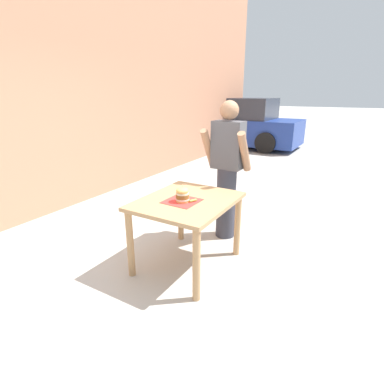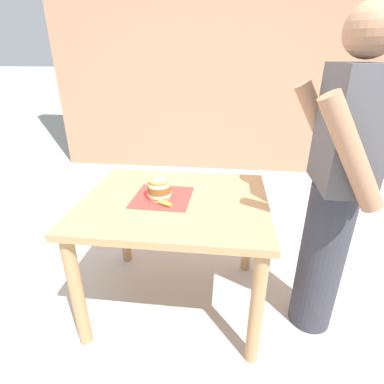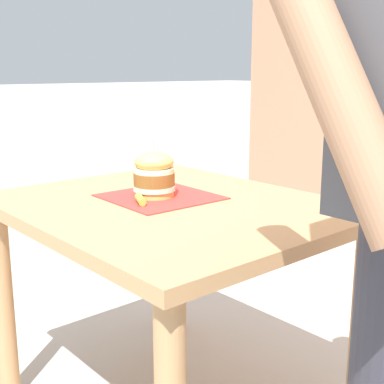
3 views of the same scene
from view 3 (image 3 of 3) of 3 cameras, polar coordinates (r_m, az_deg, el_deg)
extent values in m
cube|color=tan|center=(1.67, -2.25, -1.76)|extent=(0.87, 1.05, 0.04)
cylinder|color=tan|center=(2.35, -2.08, -6.84)|extent=(0.07, 0.07, 0.70)
cylinder|color=tan|center=(2.00, -19.46, -11.26)|extent=(0.07, 0.07, 0.70)
cylinder|color=tan|center=(1.78, 17.60, -14.18)|extent=(0.07, 0.07, 0.70)
cube|color=red|center=(1.73, -3.40, -0.51)|extent=(0.33, 0.33, 0.00)
cylinder|color=#E5B25B|center=(1.72, -4.08, -0.13)|extent=(0.13, 0.13, 0.02)
cylinder|color=beige|center=(1.72, -4.09, 0.44)|extent=(0.14, 0.14, 0.02)
cylinder|color=brown|center=(1.72, -4.10, 1.39)|extent=(0.13, 0.13, 0.04)
cylinder|color=beige|center=(1.71, -4.12, 2.34)|extent=(0.13, 0.13, 0.02)
ellipsoid|color=#E5B25B|center=(1.70, -4.13, 3.22)|extent=(0.13, 0.13, 0.06)
cylinder|color=#D1B77F|center=(1.70, -4.15, 4.61)|extent=(0.00, 0.00, 0.05)
cylinder|color=#8EA83D|center=(1.64, -5.53, -0.81)|extent=(0.06, 0.08, 0.02)
cylinder|color=#9E7051|center=(0.86, 14.99, 11.32)|extent=(0.09, 0.34, 0.50)
camera|label=1|loc=(3.77, -50.78, 17.96)|focal=28.00mm
camera|label=2|loc=(1.15, -71.88, 21.75)|focal=28.00mm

